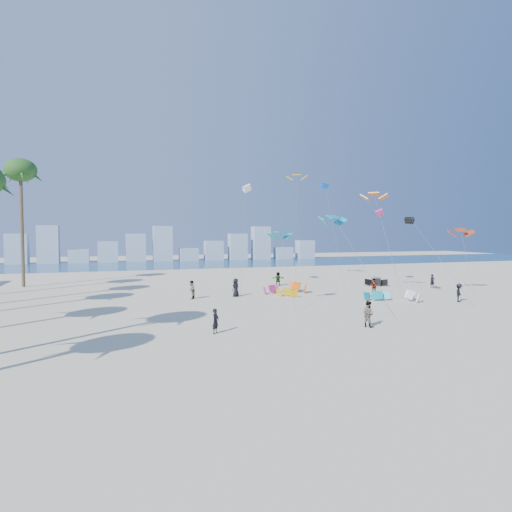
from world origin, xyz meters
name	(u,v)px	position (x,y,z in m)	size (l,w,h in m)	color
ground	(294,348)	(0.00, 0.00, 0.00)	(220.00, 220.00, 0.00)	beige
ocean	(161,264)	(0.00, 72.00, 0.01)	(220.00, 220.00, 0.00)	navy
kitesurfer_near	(216,321)	(-3.44, 5.08, 0.83)	(0.61, 0.40, 1.66)	black
kitesurfer_mid	(368,314)	(7.29, 3.67, 0.93)	(0.90, 0.70, 1.85)	gray
kitesurfers_far	(314,286)	(10.87, 19.77, 0.90)	(30.33, 19.06, 1.91)	black
grounded_kites	(338,290)	(13.29, 18.76, 0.46)	(17.77, 14.15, 1.02)	gold
flying_kites	(343,202)	(14.89, 20.63, 10.15)	(25.26, 29.33, 15.34)	#0E94A8
distant_skyline	(152,248)	(-1.19, 82.00, 3.09)	(85.00, 3.00, 8.40)	#9EADBF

